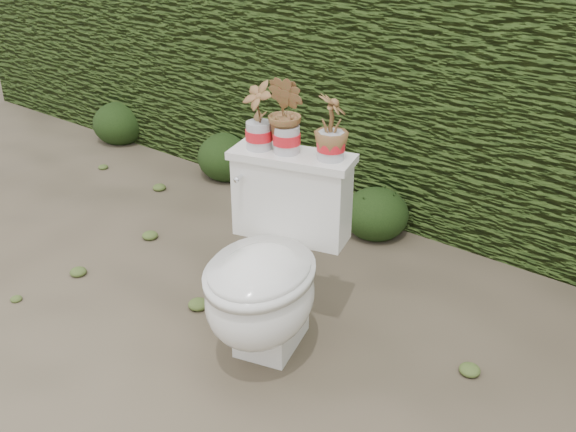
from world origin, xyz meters
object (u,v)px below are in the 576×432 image
Objects in this scene: toilet at (269,273)px; potted_plant_left at (259,117)px; potted_plant_center at (287,116)px; potted_plant_right at (331,130)px.

toilet is 3.00× the size of potted_plant_left.
potted_plant_center is 1.26× the size of potted_plant_right.
potted_plant_left is 1.08× the size of potted_plant_right.
potted_plant_left is at bearing 69.00° from potted_plant_right.
potted_plant_right is at bearing 27.60° from potted_plant_left.
potted_plant_right is (0.18, 0.05, -0.03)m from potted_plant_center.
potted_plant_left is 0.30m from potted_plant_right.
potted_plant_center is at bearing 27.60° from potted_plant_left.
potted_plant_right is (0.29, 0.08, -0.01)m from potted_plant_left.
potted_plant_right reaches higher than toilet.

